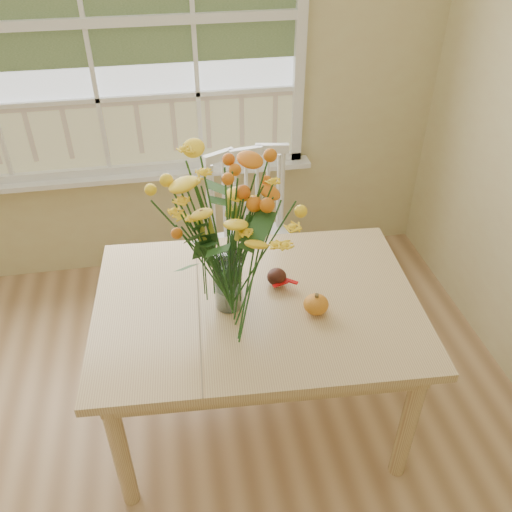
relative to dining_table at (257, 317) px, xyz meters
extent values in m
cube|color=#D2C086|center=(-0.65, 1.35, 0.72)|extent=(4.00, 0.02, 2.70)
cube|color=silver|center=(-0.65, 1.34, 0.92)|extent=(2.20, 0.00, 1.60)
cube|color=white|center=(-0.65, 1.28, 0.06)|extent=(2.42, 0.12, 0.03)
cube|color=tan|center=(0.00, 0.00, 0.07)|extent=(1.41, 1.05, 0.04)
cube|color=tan|center=(0.00, 0.00, 0.00)|extent=(1.28, 0.92, 0.10)
cylinder|color=tan|center=(-0.61, -0.36, -0.29)|extent=(0.07, 0.07, 0.68)
cylinder|color=tan|center=(-0.56, 0.43, -0.29)|extent=(0.07, 0.07, 0.68)
cylinder|color=tan|center=(0.56, -0.43, -0.29)|extent=(0.07, 0.07, 0.68)
cylinder|color=tan|center=(0.61, 0.36, -0.29)|extent=(0.07, 0.07, 0.68)
cube|color=white|center=(0.12, 0.68, -0.16)|extent=(0.52, 0.50, 0.05)
cube|color=white|center=(0.10, 0.86, 0.10)|extent=(0.46, 0.11, 0.52)
cylinder|color=white|center=(-0.03, 0.49, -0.41)|extent=(0.04, 0.04, 0.45)
cylinder|color=white|center=(-0.08, 0.82, -0.41)|extent=(0.04, 0.04, 0.45)
cylinder|color=white|center=(0.32, 0.55, -0.41)|extent=(0.04, 0.04, 0.45)
cylinder|color=white|center=(0.27, 0.88, -0.41)|extent=(0.04, 0.04, 0.45)
cylinder|color=white|center=(-0.12, 0.00, 0.22)|extent=(0.11, 0.11, 0.25)
ellipsoid|color=#BF6D16|center=(0.22, -0.11, 0.13)|extent=(0.10, 0.10, 0.08)
cylinder|color=#CCB78C|center=(-0.10, 0.11, 0.10)|extent=(0.07, 0.07, 0.01)
ellipsoid|color=brown|center=(-0.10, 0.11, 0.14)|extent=(0.11, 0.10, 0.08)
ellipsoid|color=#38160F|center=(0.10, 0.09, 0.13)|extent=(0.08, 0.08, 0.08)
camera|label=1|loc=(-0.31, -1.68, 1.59)|focal=38.00mm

